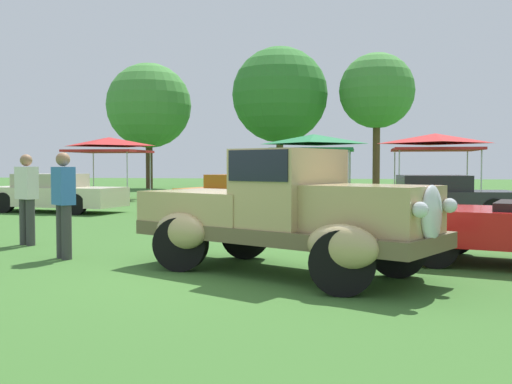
% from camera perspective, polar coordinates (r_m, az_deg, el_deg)
% --- Properties ---
extents(ground_plane, '(120.00, 120.00, 0.00)m').
position_cam_1_polar(ground_plane, '(8.32, -1.56, -7.73)').
color(ground_plane, '#386628').
extents(feature_pickup_truck, '(4.50, 3.34, 1.70)m').
position_cam_1_polar(feature_pickup_truck, '(8.20, 2.68, -1.77)').
color(feature_pickup_truck, brown).
rests_on(feature_pickup_truck, ground_plane).
extents(show_car_cream, '(4.62, 2.34, 1.22)m').
position_cam_1_polar(show_car_cream, '(20.15, -18.64, -0.12)').
color(show_car_cream, beige).
rests_on(show_car_cream, ground_plane).
extents(show_car_orange, '(4.60, 2.88, 1.22)m').
position_cam_1_polar(show_car_orange, '(17.54, -0.80, -0.36)').
color(show_car_orange, orange).
rests_on(show_car_orange, ground_plane).
extents(show_car_charcoal, '(4.16, 2.06, 1.22)m').
position_cam_1_polar(show_car_charcoal, '(16.93, 16.89, -0.57)').
color(show_car_charcoal, '#28282D').
rests_on(show_car_charcoal, ground_plane).
extents(spectator_between_cars, '(0.46, 0.44, 1.69)m').
position_cam_1_polar(spectator_between_cars, '(9.98, -17.81, -0.85)').
color(spectator_between_cars, '#383838').
rests_on(spectator_between_cars, ground_plane).
extents(spectator_by_row, '(0.46, 0.38, 1.69)m').
position_cam_1_polar(spectator_by_row, '(11.92, -20.93, -0.37)').
color(spectator_by_row, '#383838').
rests_on(spectator_by_row, ground_plane).
extents(canopy_tent_left_field, '(3.05, 3.05, 2.71)m').
position_cam_1_polar(canopy_tent_left_field, '(26.85, -13.78, 4.46)').
color(canopy_tent_left_field, '#B7B7BC').
rests_on(canopy_tent_left_field, ground_plane).
extents(canopy_tent_center_field, '(3.09, 3.09, 2.71)m').
position_cam_1_polar(canopy_tent_center_field, '(23.66, 5.51, 4.79)').
color(canopy_tent_center_field, '#B7B7BC').
rests_on(canopy_tent_center_field, ground_plane).
extents(canopy_tent_right_field, '(3.17, 3.17, 2.71)m').
position_cam_1_polar(canopy_tent_right_field, '(23.98, 16.66, 4.67)').
color(canopy_tent_right_field, '#B7B7BC').
rests_on(canopy_tent_right_field, ground_plane).
extents(treeline_far_left, '(5.44, 5.44, 8.07)m').
position_cam_1_polar(treeline_far_left, '(39.65, -10.14, 8.05)').
color(treeline_far_left, '#47331E').
rests_on(treeline_far_left, ground_plane).
extents(treeline_mid_left, '(6.04, 6.04, 8.98)m').
position_cam_1_polar(treeline_mid_left, '(38.50, 2.28, 9.19)').
color(treeline_mid_left, brown).
rests_on(treeline_mid_left, ground_plane).
extents(treeline_center, '(4.58, 4.58, 8.33)m').
position_cam_1_polar(treeline_center, '(37.72, 11.40, 9.37)').
color(treeline_center, brown).
rests_on(treeline_center, ground_plane).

